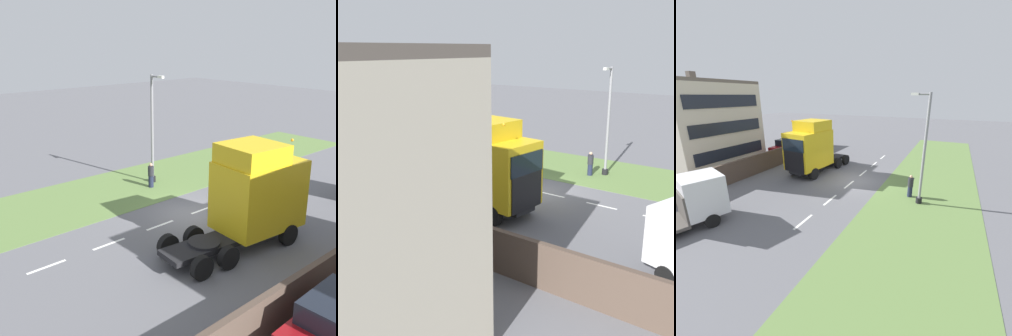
{
  "view_description": "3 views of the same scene",
  "coord_description": "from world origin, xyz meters",
  "views": [
    {
      "loc": [
        15.53,
        -15.33,
        9.44
      ],
      "look_at": [
        -2.31,
        0.27,
        2.1
      ],
      "focal_mm": 45.0,
      "sensor_mm": 36.0,
      "label": 1
    },
    {
      "loc": [
        20.65,
        12.6,
        8.37
      ],
      "look_at": [
        0.64,
        -1.95,
        1.3
      ],
      "focal_mm": 45.0,
      "sensor_mm": 36.0,
      "label": 2
    },
    {
      "loc": [
        -7.19,
        16.6,
        7.06
      ],
      "look_at": [
        0.58,
        0.67,
        1.29
      ],
      "focal_mm": 24.0,
      "sensor_mm": 36.0,
      "label": 3
    }
  ],
  "objects": [
    {
      "name": "lane_markings",
      "position": [
        0.0,
        -0.7,
        0.0
      ],
      "size": [
        0.16,
        17.8,
        0.0
      ],
      "color": "white",
      "rests_on": "ground"
    },
    {
      "name": "lamp_post",
      "position": [
        -5.64,
        1.84,
        3.25
      ],
      "size": [
        1.32,
        0.4,
        7.22
      ],
      "color": "black",
      "rests_on": "ground"
    },
    {
      "name": "pedestrian",
      "position": [
        -4.93,
        1.08,
        0.81
      ],
      "size": [
        0.39,
        0.39,
        1.66
      ],
      "color": "#1E233D",
      "rests_on": "ground"
    },
    {
      "name": "ground_plane",
      "position": [
        0.0,
        0.0,
        0.0
      ],
      "size": [
        120.0,
        120.0,
        0.0
      ],
      "primitive_type": "plane",
      "color": "slate",
      "rests_on": "ground"
    },
    {
      "name": "grass_verge",
      "position": [
        -6.0,
        0.0,
        0.01
      ],
      "size": [
        7.0,
        44.0,
        0.01
      ],
      "color": "#607F42",
      "rests_on": "ground"
    },
    {
      "name": "lorry_cab",
      "position": [
        4.33,
        -0.14,
        2.47
      ],
      "size": [
        3.36,
        7.53,
        5.06
      ],
      "rotation": [
        0.0,
        0.0,
        -0.11
      ],
      "color": "black",
      "rests_on": "ground"
    },
    {
      "name": "parked_car",
      "position": [
        10.76,
        -4.32,
        1.0
      ],
      "size": [
        2.04,
        4.34,
        2.06
      ],
      "rotation": [
        0.0,
        0.0,
        0.03
      ],
      "color": "maroon",
      "rests_on": "ground"
    }
  ]
}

